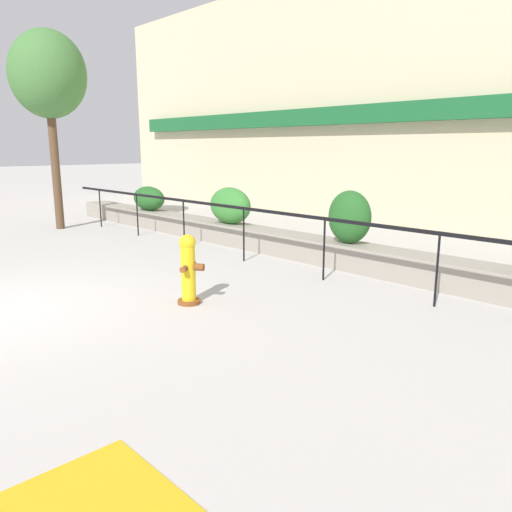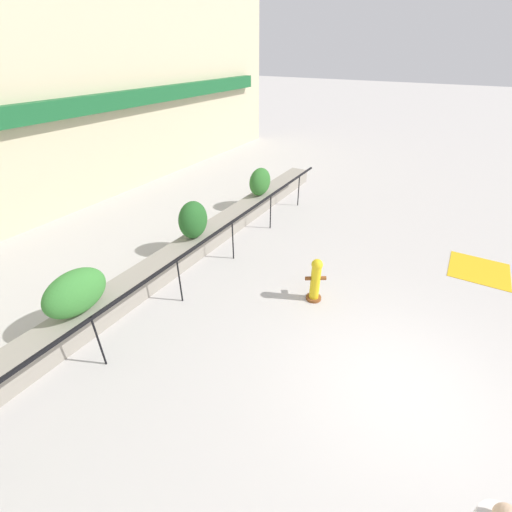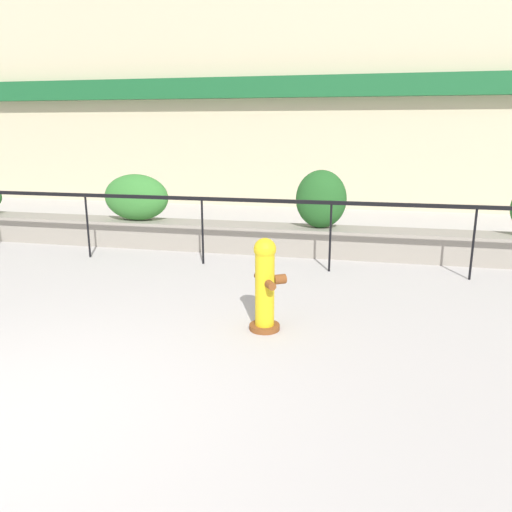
{
  "view_description": "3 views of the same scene",
  "coord_description": "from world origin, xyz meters",
  "px_view_note": "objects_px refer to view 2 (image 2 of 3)",
  "views": [
    {
      "loc": [
        7.64,
        -2.03,
        2.36
      ],
      "look_at": [
        1.76,
        3.58,
        0.58
      ],
      "focal_mm": 35.0,
      "sensor_mm": 36.0,
      "label": 1
    },
    {
      "loc": [
        -4.49,
        0.29,
        5.05
      ],
      "look_at": [
        1.45,
        3.77,
        0.79
      ],
      "focal_mm": 24.0,
      "sensor_mm": 36.0,
      "label": 2
    },
    {
      "loc": [
        2.66,
        -2.97,
        2.26
      ],
      "look_at": [
        1.21,
        3.62,
        0.52
      ],
      "focal_mm": 35.0,
      "sensor_mm": 36.0,
      "label": 3
    }
  ],
  "objects_px": {
    "hedge_bush_2": "(193,220)",
    "hedge_bush_3": "(260,182)",
    "fire_hydrant": "(315,279)",
    "hedge_bush_1": "(75,293)"
  },
  "relations": [
    {
      "from": "fire_hydrant",
      "to": "hedge_bush_1",
      "type": "bearing_deg",
      "value": 131.87
    },
    {
      "from": "hedge_bush_2",
      "to": "hedge_bush_3",
      "type": "bearing_deg",
      "value": 0.0
    },
    {
      "from": "fire_hydrant",
      "to": "hedge_bush_3",
      "type": "bearing_deg",
      "value": 43.23
    },
    {
      "from": "hedge_bush_2",
      "to": "hedge_bush_3",
      "type": "xyz_separation_m",
      "value": [
        3.65,
        0.0,
        -0.04
      ]
    },
    {
      "from": "hedge_bush_2",
      "to": "fire_hydrant",
      "type": "bearing_deg",
      "value": -94.31
    },
    {
      "from": "fire_hydrant",
      "to": "hedge_bush_2",
      "type": "bearing_deg",
      "value": 85.69
    },
    {
      "from": "hedge_bush_1",
      "to": "fire_hydrant",
      "type": "height_order",
      "value": "hedge_bush_1"
    },
    {
      "from": "hedge_bush_1",
      "to": "hedge_bush_3",
      "type": "height_order",
      "value": "hedge_bush_3"
    },
    {
      "from": "hedge_bush_2",
      "to": "fire_hydrant",
      "type": "xyz_separation_m",
      "value": [
        -0.28,
        -3.69,
        -0.47
      ]
    },
    {
      "from": "hedge_bush_3",
      "to": "hedge_bush_2",
      "type": "bearing_deg",
      "value": 180.0
    }
  ]
}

